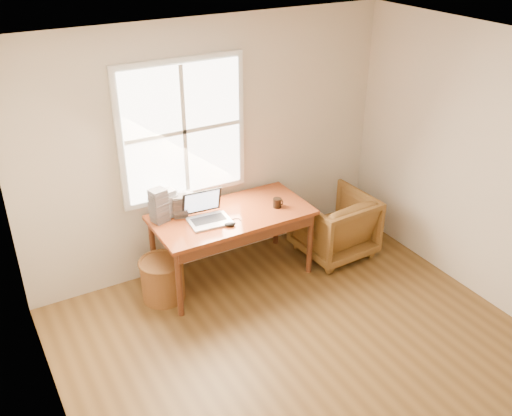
{
  "coord_description": "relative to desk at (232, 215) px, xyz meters",
  "views": [
    {
      "loc": [
        -2.27,
        -2.68,
        3.49
      ],
      "look_at": [
        0.2,
        1.65,
        0.83
      ],
      "focal_mm": 40.0,
      "sensor_mm": 36.0,
      "label": 1
    }
  ],
  "objects": [
    {
      "name": "room_shell",
      "position": [
        -0.02,
        -1.64,
        0.59
      ],
      "size": [
        4.04,
        4.54,
        2.64
      ],
      "color": "brown",
      "rests_on": "ground"
    },
    {
      "name": "desk",
      "position": [
        0.0,
        0.0,
        0.0
      ],
      "size": [
        1.6,
        0.8,
        0.04
      ],
      "primitive_type": "cube",
      "color": "brown",
      "rests_on": "room_shell"
    },
    {
      "name": "armchair",
      "position": [
        1.19,
        -0.15,
        -0.38
      ],
      "size": [
        0.79,
        0.81,
        0.71
      ],
      "primitive_type": "imported",
      "rotation": [
        0.0,
        0.0,
        3.19
      ],
      "color": "brown",
      "rests_on": "room_shell"
    },
    {
      "name": "wicker_stool",
      "position": [
        -0.78,
        -0.0,
        -0.52
      ],
      "size": [
        0.49,
        0.49,
        0.42
      ],
      "primitive_type": "cylinder",
      "rotation": [
        0.0,
        0.0,
        0.17
      ],
      "color": "brown",
      "rests_on": "room_shell"
    },
    {
      "name": "laptop",
      "position": [
        -0.27,
        -0.06,
        0.18
      ],
      "size": [
        0.46,
        0.48,
        0.32
      ],
      "primitive_type": null,
      "rotation": [
        0.0,
        0.0,
        -0.08
      ],
      "color": "#B9BBC1",
      "rests_on": "desk"
    },
    {
      "name": "mouse",
      "position": [
        -0.13,
        -0.22,
        0.04
      ],
      "size": [
        0.12,
        0.1,
        0.04
      ],
      "primitive_type": "ellipsoid",
      "rotation": [
        0.0,
        0.0,
        -0.3
      ],
      "color": "black",
      "rests_on": "desk"
    },
    {
      "name": "coffee_mug",
      "position": [
        0.47,
        -0.11,
        0.07
      ],
      "size": [
        0.09,
        0.09,
        0.1
      ],
      "primitive_type": "cylinder",
      "rotation": [
        0.0,
        0.0,
        0.05
      ],
      "color": "black",
      "rests_on": "desk"
    },
    {
      "name": "cd_stack_a",
      "position": [
        -0.57,
        0.26,
        0.17
      ],
      "size": [
        0.17,
        0.16,
        0.29
      ],
      "primitive_type": "cube",
      "rotation": [
        0.0,
        0.0,
        0.23
      ],
      "color": "silver",
      "rests_on": "desk"
    },
    {
      "name": "cd_stack_b",
      "position": [
        -0.46,
        0.21,
        0.13
      ],
      "size": [
        0.17,
        0.16,
        0.22
      ],
      "primitive_type": "cube",
      "rotation": [
        0.0,
        0.0,
        -0.3
      ],
      "color": "black",
      "rests_on": "desk"
    },
    {
      "name": "cd_stack_c",
      "position": [
        -0.68,
        0.21,
        0.19
      ],
      "size": [
        0.18,
        0.16,
        0.34
      ],
      "primitive_type": "cube",
      "rotation": [
        0.0,
        0.0,
        0.23
      ],
      "color": "gray",
      "rests_on": "desk"
    },
    {
      "name": "cd_stack_d",
      "position": [
        -0.35,
        0.33,
        0.11
      ],
      "size": [
        0.15,
        0.13,
        0.18
      ],
      "primitive_type": "cube",
      "rotation": [
        0.0,
        0.0,
        0.06
      ],
      "color": "silver",
      "rests_on": "desk"
    }
  ]
}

